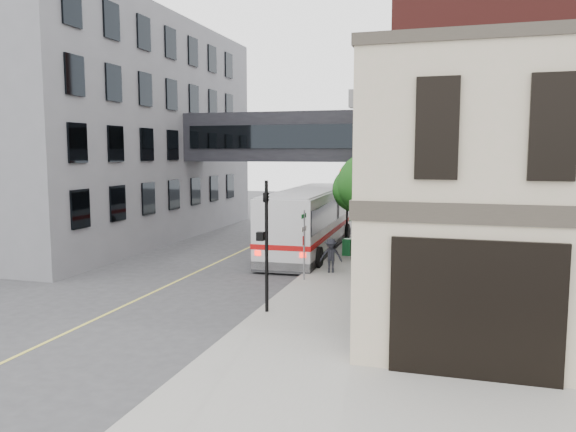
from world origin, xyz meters
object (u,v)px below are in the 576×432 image
Objects in this scene: pedestrian_b at (373,242)px; pedestrian_c at (331,256)px; sandwich_board at (368,291)px; newspaper_box at (347,247)px; bus at (310,218)px; pedestrian_a at (369,248)px.

pedestrian_c is at bearing -117.42° from pedestrian_b.
pedestrian_b is at bearing 113.62° from sandwich_board.
pedestrian_b reaches higher than newspaper_box.
bus is 6.29m from pedestrian_c.
pedestrian_b is 1.22× the size of pedestrian_c.
pedestrian_a is at bearing -46.67° from bus.
sandwich_board is (2.45, -9.29, 0.04)m from newspaper_box.
pedestrian_b reaches higher than sandwich_board.
pedestrian_c is at bearing -79.84° from newspaper_box.
newspaper_box is (2.36, -1.33, -1.34)m from bus.
pedestrian_b is 3.60m from pedestrian_c.
bus reaches higher than pedestrian_a.
newspaper_box is (-1.52, 1.10, -0.50)m from pedestrian_b.
pedestrian_a is 2.12× the size of newspaper_box.
bus is 11.73m from sandwich_board.
pedestrian_a is 1.69m from pedestrian_b.
pedestrian_b is 1.94m from newspaper_box.
bus is 6.81× the size of pedestrian_b.
bus is at bearing 159.99° from newspaper_box.
sandwich_board is at bearing -73.61° from pedestrian_c.
bus is 13.18× the size of sandwich_board.
pedestrian_c reaches higher than newspaper_box.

